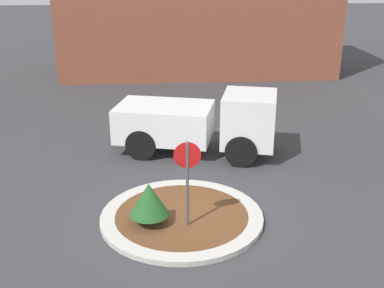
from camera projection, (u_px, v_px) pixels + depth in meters
ground_plane at (182, 219)px, 11.92m from camera, size 120.00×120.00×0.00m
traffic_island at (182, 217)px, 11.90m from camera, size 4.02×4.02×0.13m
stop_sign at (187, 171)px, 10.90m from camera, size 0.62×0.07×2.25m
island_shrub at (149, 199)px, 11.24m from camera, size 0.93×0.93×1.04m
utility_truck at (200, 122)px, 15.64m from camera, size 5.45×3.15×2.08m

